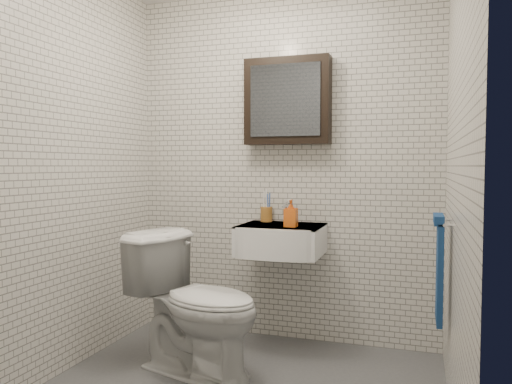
% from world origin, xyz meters
% --- Properties ---
extents(room_shell, '(2.22, 2.02, 2.51)m').
position_xyz_m(room_shell, '(0.00, 0.00, 1.47)').
color(room_shell, silver).
rests_on(room_shell, ground).
extents(washbasin, '(0.55, 0.50, 0.20)m').
position_xyz_m(washbasin, '(0.05, 0.73, 0.76)').
color(washbasin, white).
rests_on(washbasin, room_shell).
extents(faucet, '(0.06, 0.20, 0.15)m').
position_xyz_m(faucet, '(0.05, 0.93, 0.92)').
color(faucet, silver).
rests_on(faucet, washbasin).
extents(mirror_cabinet, '(0.60, 0.15, 0.60)m').
position_xyz_m(mirror_cabinet, '(0.05, 0.93, 1.70)').
color(mirror_cabinet, black).
rests_on(mirror_cabinet, room_shell).
extents(towel_rail, '(0.09, 0.30, 0.58)m').
position_xyz_m(towel_rail, '(1.04, 0.35, 0.72)').
color(towel_rail, silver).
rests_on(towel_rail, room_shell).
extents(toothbrush_cup, '(0.10, 0.10, 0.23)m').
position_xyz_m(toothbrush_cup, '(-0.11, 0.94, 0.91)').
color(toothbrush_cup, '#A36928').
rests_on(toothbrush_cup, washbasin).
extents(soap_bottle, '(0.08, 0.08, 0.18)m').
position_xyz_m(soap_bottle, '(0.14, 0.69, 0.94)').
color(soap_bottle, orange).
rests_on(soap_bottle, washbasin).
extents(toilet, '(0.92, 0.68, 0.84)m').
position_xyz_m(toilet, '(-0.33, 0.22, 0.42)').
color(toilet, white).
rests_on(toilet, ground).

